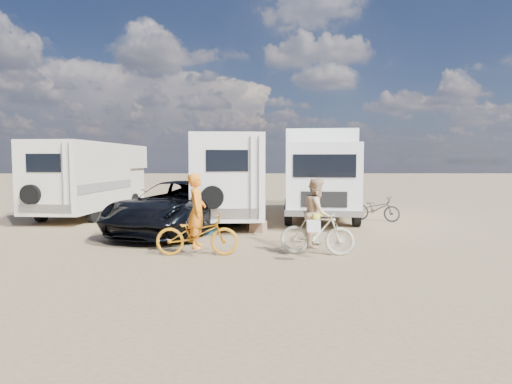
{
  "coord_description": "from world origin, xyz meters",
  "views": [
    {
      "loc": [
        0.99,
        -10.0,
        2.18
      ],
      "look_at": [
        1.13,
        2.55,
        1.3
      ],
      "focal_mm": 30.61,
      "sensor_mm": 36.0,
      "label": 1
    }
  ],
  "objects_px": {
    "crate": "(258,227)",
    "box_truck": "(320,175)",
    "rider_woman": "(317,220)",
    "dark_suv": "(180,207)",
    "bike_woman": "(317,233)",
    "rv_main": "(229,179)",
    "bike_parked": "(376,209)",
    "bike_man": "(197,234)",
    "rider_man": "(197,218)",
    "cooler": "(206,225)",
    "rv_left": "(92,180)"
  },
  "relations": [
    {
      "from": "bike_woman",
      "to": "rider_man",
      "type": "distance_m",
      "value": 2.81
    },
    {
      "from": "bike_woman",
      "to": "rider_woman",
      "type": "height_order",
      "value": "rider_woman"
    },
    {
      "from": "crate",
      "to": "bike_woman",
      "type": "bearing_deg",
      "value": -68.27
    },
    {
      "from": "dark_suv",
      "to": "bike_parked",
      "type": "height_order",
      "value": "dark_suv"
    },
    {
      "from": "bike_woman",
      "to": "cooler",
      "type": "relative_size",
      "value": 2.84
    },
    {
      "from": "bike_man",
      "to": "rider_man",
      "type": "distance_m",
      "value": 0.36
    },
    {
      "from": "rv_left",
      "to": "bike_parked",
      "type": "distance_m",
      "value": 11.22
    },
    {
      "from": "bike_woman",
      "to": "bike_man",
      "type": "bearing_deg",
      "value": 104.57
    },
    {
      "from": "rider_man",
      "to": "rider_woman",
      "type": "xyz_separation_m",
      "value": [
        2.79,
        0.03,
        -0.05
      ]
    },
    {
      "from": "rider_man",
      "to": "bike_parked",
      "type": "bearing_deg",
      "value": -45.02
    },
    {
      "from": "bike_woman",
      "to": "dark_suv",
      "type": "bearing_deg",
      "value": 62.5
    },
    {
      "from": "rider_man",
      "to": "cooler",
      "type": "xyz_separation_m",
      "value": [
        -0.13,
        3.13,
        -0.62
      ]
    },
    {
      "from": "bike_woman",
      "to": "rider_woman",
      "type": "bearing_deg",
      "value": 13.92
    },
    {
      "from": "rv_main",
      "to": "rider_man",
      "type": "height_order",
      "value": "rv_main"
    },
    {
      "from": "box_truck",
      "to": "rider_man",
      "type": "xyz_separation_m",
      "value": [
        -3.92,
        -6.67,
        -0.81
      ]
    },
    {
      "from": "cooler",
      "to": "crate",
      "type": "height_order",
      "value": "cooler"
    },
    {
      "from": "rider_woman",
      "to": "bike_parked",
      "type": "relative_size",
      "value": 0.93
    },
    {
      "from": "dark_suv",
      "to": "rider_woman",
      "type": "xyz_separation_m",
      "value": [
        3.74,
        -3.3,
        0.02
      ]
    },
    {
      "from": "rv_main",
      "to": "bike_man",
      "type": "height_order",
      "value": "rv_main"
    },
    {
      "from": "rv_main",
      "to": "crate",
      "type": "distance_m",
      "value": 3.57
    },
    {
      "from": "bike_man",
      "to": "rider_man",
      "type": "height_order",
      "value": "rider_man"
    },
    {
      "from": "rv_main",
      "to": "cooler",
      "type": "distance_m",
      "value": 3.61
    },
    {
      "from": "crate",
      "to": "box_truck",
      "type": "bearing_deg",
      "value": 53.73
    },
    {
      "from": "rv_main",
      "to": "rider_woman",
      "type": "relative_size",
      "value": 4.82
    },
    {
      "from": "dark_suv",
      "to": "bike_woman",
      "type": "height_order",
      "value": "dark_suv"
    },
    {
      "from": "rv_main",
      "to": "bike_man",
      "type": "bearing_deg",
      "value": -95.87
    },
    {
      "from": "box_truck",
      "to": "rv_main",
      "type": "bearing_deg",
      "value": -169.44
    },
    {
      "from": "box_truck",
      "to": "rider_man",
      "type": "height_order",
      "value": "box_truck"
    },
    {
      "from": "box_truck",
      "to": "bike_man",
      "type": "xyz_separation_m",
      "value": [
        -3.92,
        -6.67,
        -1.17
      ]
    },
    {
      "from": "rider_woman",
      "to": "crate",
      "type": "height_order",
      "value": "rider_woman"
    },
    {
      "from": "rv_main",
      "to": "bike_parked",
      "type": "bearing_deg",
      "value": -9.04
    },
    {
      "from": "bike_man",
      "to": "crate",
      "type": "bearing_deg",
      "value": -23.7
    },
    {
      "from": "dark_suv",
      "to": "rv_main",
      "type": "bearing_deg",
      "value": 85.62
    },
    {
      "from": "box_truck",
      "to": "bike_parked",
      "type": "distance_m",
      "value": 2.43
    },
    {
      "from": "rider_man",
      "to": "cooler",
      "type": "height_order",
      "value": "rider_man"
    },
    {
      "from": "bike_man",
      "to": "dark_suv",
      "type": "bearing_deg",
      "value": 16.01
    },
    {
      "from": "bike_man",
      "to": "rider_woman",
      "type": "height_order",
      "value": "rider_woman"
    },
    {
      "from": "dark_suv",
      "to": "cooler",
      "type": "relative_size",
      "value": 9.4
    },
    {
      "from": "box_truck",
      "to": "dark_suv",
      "type": "relative_size",
      "value": 1.24
    },
    {
      "from": "rv_main",
      "to": "rv_left",
      "type": "distance_m",
      "value": 5.71
    },
    {
      "from": "rider_man",
      "to": "bike_parked",
      "type": "height_order",
      "value": "rider_man"
    },
    {
      "from": "cooler",
      "to": "dark_suv",
      "type": "bearing_deg",
      "value": 142.95
    },
    {
      "from": "rider_man",
      "to": "rider_woman",
      "type": "height_order",
      "value": "rider_man"
    },
    {
      "from": "cooler",
      "to": "bike_parked",
      "type": "bearing_deg",
      "value": 0.95
    },
    {
      "from": "rider_woman",
      "to": "crate",
      "type": "distance_m",
      "value": 3.61
    },
    {
      "from": "bike_man",
      "to": "rider_man",
      "type": "relative_size",
      "value": 1.11
    },
    {
      "from": "box_truck",
      "to": "cooler",
      "type": "xyz_separation_m",
      "value": [
        -4.05,
        -3.54,
        -1.43
      ]
    },
    {
      "from": "rider_woman",
      "to": "rider_man",
      "type": "bearing_deg",
      "value": 104.57
    },
    {
      "from": "rv_main",
      "to": "rider_man",
      "type": "relative_size",
      "value": 4.51
    },
    {
      "from": "box_truck",
      "to": "bike_woman",
      "type": "relative_size",
      "value": 4.08
    }
  ]
}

